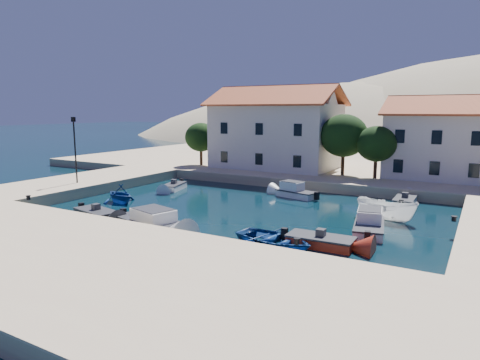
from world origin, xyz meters
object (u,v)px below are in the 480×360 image
building_left (276,126)px  boat_east (386,220)px  cabin_cruiser_south (147,221)px  rowboat_south (274,245)px  building_mid (441,136)px  cabin_cruiser_east (369,225)px  lamppost (75,143)px

building_left → boat_east: (16.22, -15.81, -5.94)m
cabin_cruiser_south → rowboat_south: bearing=20.4°
building_mid → boat_east: (-1.78, -16.81, -5.22)m
cabin_cruiser_south → building_left: bearing=111.1°
cabin_cruiser_east → building_left: bearing=27.6°
lamppost → boat_east: bearing=8.6°
rowboat_south → building_mid: bearing=-3.0°
lamppost → rowboat_south: size_ratio=1.26×
building_mid → cabin_cruiser_south: (-15.32, -26.95, -4.75)m
building_left → cabin_cruiser_south: building_left is taller
lamppost → boat_east: size_ratio=1.36×
building_left → lamppost: bearing=-119.9°
rowboat_south → boat_east: 10.34m
building_left → boat_east: size_ratio=3.22×
building_mid → cabin_cruiser_east: building_mid is taller
building_left → building_mid: (18.00, 1.00, -0.71)m
building_mid → boat_east: bearing=-96.1°
rowboat_south → boat_east: bearing=-15.2°
building_left → building_mid: building_left is taller
building_mid → cabin_cruiser_south: size_ratio=1.81×
lamppost → cabin_cruiser_east: lamppost is taller
lamppost → boat_east: 28.43m
building_mid → building_left: bearing=-176.8°
lamppost → cabin_cruiser_south: (14.18, -5.95, -4.28)m
building_left → cabin_cruiser_east: size_ratio=3.07×
rowboat_south → cabin_cruiser_east: 6.90m
cabin_cruiser_south → boat_east: (13.54, 10.14, -0.48)m
lamppost → boat_east: lamppost is taller
cabin_cruiser_south → boat_east: size_ratio=1.27×
building_mid → cabin_cruiser_east: bearing=-95.8°
cabin_cruiser_south → boat_east: bearing=52.0°
building_left → cabin_cruiser_south: size_ratio=2.54×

